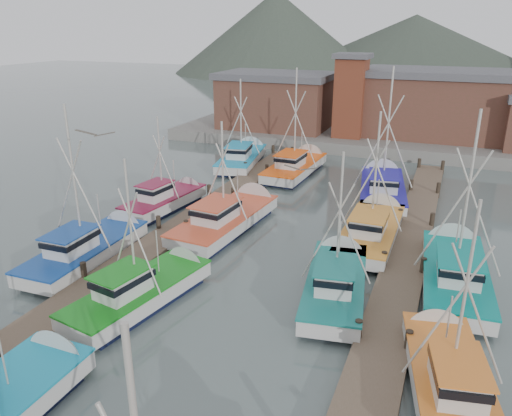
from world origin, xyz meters
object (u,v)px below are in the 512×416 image
at_px(lookout_tower, 351,95).
at_px(boat_8, 230,217).
at_px(boat_12, 297,166).
at_px(boat_4, 147,289).

bearing_deg(lookout_tower, boat_8, -95.23).
height_order(boat_8, boat_12, boat_12).
height_order(lookout_tower, boat_12, lookout_tower).
bearing_deg(lookout_tower, boat_12, -99.73).
relative_size(lookout_tower, boat_8, 0.83).
height_order(lookout_tower, boat_4, lookout_tower).
height_order(boat_4, boat_8, boat_4).
bearing_deg(boat_12, boat_4, -87.66).
xyz_separation_m(boat_4, boat_8, (-0.28, 10.06, -0.00)).
relative_size(boat_8, boat_12, 1.02).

